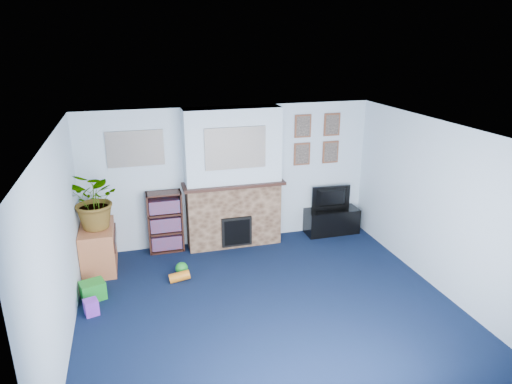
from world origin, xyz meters
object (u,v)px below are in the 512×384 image
object	(u,v)px
bookshelf	(165,223)
sideboard	(99,248)
television	(332,198)
tv_stand	(332,221)

from	to	relation	value
bookshelf	sideboard	bearing A→B (deg)	-161.58
bookshelf	television	bearing A→B (deg)	-1.07
television	bookshelf	distance (m)	3.03
tv_stand	sideboard	bearing A→B (deg)	-176.09
sideboard	bookshelf	bearing A→B (deg)	18.42
television	sideboard	xyz separation A→B (m)	(-4.10, -0.30, -0.32)
sideboard	television	bearing A→B (deg)	4.19
tv_stand	bookshelf	size ratio (longest dim) A/B	0.93
television	bookshelf	world-z (taller)	bookshelf
bookshelf	tv_stand	bearing A→B (deg)	-1.45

